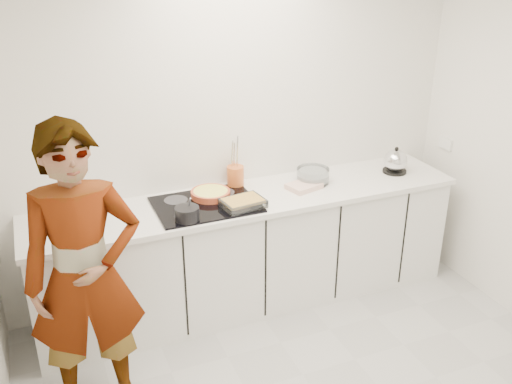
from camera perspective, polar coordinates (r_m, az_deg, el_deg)
name	(u,v)px	position (r m, az deg, el deg)	size (l,w,h in m)	color
wall_back	(234,133)	(4.32, -2.18, 5.88)	(3.60, 0.00, 2.60)	white
base_cabinets	(251,253)	(4.40, -0.54, -6.10)	(3.20, 0.58, 0.87)	white
countertop	(250,199)	(4.19, -0.57, -0.71)	(3.24, 0.64, 0.04)	white
hob	(206,205)	(4.06, -5.05, -1.26)	(0.72, 0.54, 0.01)	black
tart_dish	(211,193)	(4.15, -4.57, -0.13)	(0.35, 0.35, 0.05)	#BE4C2B
saucepan	(187,213)	(3.82, -6.91, -2.14)	(0.17, 0.17, 0.16)	black
baking_dish	(243,202)	(3.99, -1.31, -1.05)	(0.32, 0.25, 0.06)	silver
mixing_bowl	(313,176)	(4.43, 5.70, 1.60)	(0.27, 0.27, 0.12)	silver
tea_towel	(304,186)	(4.33, 4.82, 0.60)	(0.25, 0.18, 0.04)	white
kettle	(395,162)	(4.73, 13.77, 2.97)	(0.21, 0.21, 0.22)	black
utensil_crock	(235,176)	(4.33, -2.07, 1.57)	(0.13, 0.13, 0.16)	#CF6129
cook	(85,277)	(3.37, -16.75, -8.14)	(0.66, 0.43, 1.82)	white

